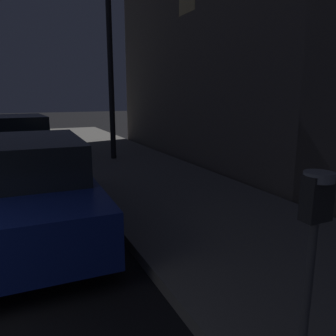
{
  "coord_description": "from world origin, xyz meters",
  "views": [
    {
      "loc": [
        2.74,
        -2.12,
        2.04
      ],
      "look_at": [
        4.15,
        0.9,
        1.31
      ],
      "focal_mm": 35.54,
      "sensor_mm": 36.0,
      "label": 1
    }
  ],
  "objects_px": {
    "car_blue": "(27,187)",
    "car_green": "(18,139)",
    "parking_meter": "(314,224)",
    "street_lamp": "(109,19)"
  },
  "relations": [
    {
      "from": "car_green",
      "to": "street_lamp",
      "type": "distance_m",
      "value": 4.55
    },
    {
      "from": "car_blue",
      "to": "car_green",
      "type": "distance_m",
      "value": 6.1
    },
    {
      "from": "street_lamp",
      "to": "parking_meter",
      "type": "bearing_deg",
      "value": -96.85
    },
    {
      "from": "parking_meter",
      "to": "car_blue",
      "type": "bearing_deg",
      "value": 113.07
    },
    {
      "from": "parking_meter",
      "to": "car_green",
      "type": "bearing_deg",
      "value": 99.19
    },
    {
      "from": "car_blue",
      "to": "parking_meter",
      "type": "bearing_deg",
      "value": -66.93
    },
    {
      "from": "parking_meter",
      "to": "street_lamp",
      "type": "relative_size",
      "value": 0.23
    },
    {
      "from": "car_blue",
      "to": "street_lamp",
      "type": "distance_m",
      "value": 6.28
    },
    {
      "from": "car_blue",
      "to": "car_green",
      "type": "height_order",
      "value": "same"
    },
    {
      "from": "car_blue",
      "to": "street_lamp",
      "type": "bearing_deg",
      "value": 60.48
    }
  ]
}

